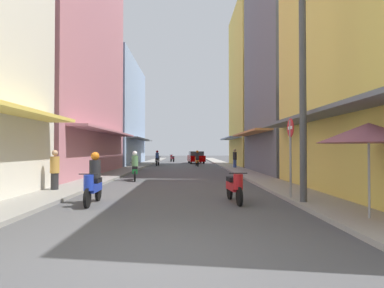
{
  "coord_description": "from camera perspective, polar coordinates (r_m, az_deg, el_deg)",
  "views": [
    {
      "loc": [
        0.37,
        -4.7,
        1.65
      ],
      "look_at": [
        0.64,
        12.69,
        1.96
      ],
      "focal_mm": 29.19,
      "sensor_mm": 36.0,
      "label": 1
    }
  ],
  "objects": [
    {
      "name": "building_left_mid",
      "position": [
        23.14,
        -23.63,
        16.86
      ],
      "size": [
        7.05,
        13.39,
        17.47
      ],
      "color": "#B7727F",
      "rests_on": "ground"
    },
    {
      "name": "building_left_far",
      "position": [
        35.76,
        -14.8,
        5.39
      ],
      "size": [
        7.05,
        13.42,
        11.27
      ],
      "color": "#8CA5CC",
      "rests_on": "ground"
    },
    {
      "name": "pedestrian_far",
      "position": [
        27.1,
        7.83,
        -2.72
      ],
      "size": [
        0.34,
        0.34,
        1.7
      ],
      "color": "#334C8C",
      "rests_on": "ground"
    },
    {
      "name": "sidewalk_right",
      "position": [
        27.9,
        7.36,
        -4.3
      ],
      "size": [
        1.65,
        61.75,
        0.12
      ],
      "primitive_type": "cube",
      "color": "#9E9991",
      "rests_on": "ground"
    },
    {
      "name": "vendor_umbrella",
      "position": [
        8.03,
        29.57,
        1.78
      ],
      "size": [
        2.22,
        2.22,
        2.25
      ],
      "color": "#99999E",
      "rests_on": "ground"
    },
    {
      "name": "building_right_mid",
      "position": [
        23.7,
        19.02,
        14.39
      ],
      "size": [
        7.05,
        9.4,
        15.88
      ],
      "color": "slate",
      "rests_on": "ground"
    },
    {
      "name": "motorbike_silver",
      "position": [
        32.07,
        -6.33,
        -2.73
      ],
      "size": [
        0.55,
        1.81,
        1.58
      ],
      "color": "black",
      "rests_on": "ground"
    },
    {
      "name": "motorbike_blue",
      "position": [
        9.96,
        -17.56,
        -6.43
      ],
      "size": [
        0.55,
        1.81,
        1.58
      ],
      "color": "black",
      "rests_on": "ground"
    },
    {
      "name": "ground_plane",
      "position": [
        27.62,
        -1.67,
        -4.47
      ],
      "size": [
        118.24,
        118.24,
        0.0
      ],
      "primitive_type": "plane",
      "color": "#4C4C4F"
    },
    {
      "name": "motorbike_orange",
      "position": [
        30.85,
        0.92,
        -2.8
      ],
      "size": [
        0.55,
        1.81,
        1.58
      ],
      "color": "black",
      "rests_on": "ground"
    },
    {
      "name": "utility_pole",
      "position": [
        9.96,
        19.58,
        10.98
      ],
      "size": [
        0.2,
        1.2,
        7.27
      ],
      "color": "#4C4C4F",
      "rests_on": "ground"
    },
    {
      "name": "parked_car",
      "position": [
        37.75,
        0.75,
        -2.43
      ],
      "size": [
        2.13,
        4.24,
        1.45
      ],
      "color": "#8C0000",
      "rests_on": "ground"
    },
    {
      "name": "motorbike_maroon",
      "position": [
        42.28,
        -3.64,
        -2.6
      ],
      "size": [
        0.75,
        1.74,
        0.96
      ],
      "color": "black",
      "rests_on": "ground"
    },
    {
      "name": "pedestrian_foreground",
      "position": [
        13.09,
        -23.79,
        -4.59
      ],
      "size": [
        0.34,
        0.34,
        1.64
      ],
      "color": "#262628",
      "rests_on": "ground"
    },
    {
      "name": "street_sign_no_entry",
      "position": [
        10.48,
        17.55,
        -0.61
      ],
      "size": [
        0.07,
        0.6,
        2.65
      ],
      "color": "gray",
      "rests_on": "ground"
    },
    {
      "name": "building_right_far",
      "position": [
        32.92,
        13.06,
        10.14
      ],
      "size": [
        7.05,
        9.01,
        16.05
      ],
      "color": "#EFD159",
      "rests_on": "ground"
    },
    {
      "name": "motorbike_red",
      "position": [
        9.84,
        7.78,
        -7.71
      ],
      "size": [
        0.55,
        1.81,
        0.96
      ],
      "color": "black",
      "rests_on": "ground"
    },
    {
      "name": "motorbike_green",
      "position": [
        17.0,
        -10.4,
        -4.21
      ],
      "size": [
        0.59,
        1.8,
        1.58
      ],
      "color": "black",
      "rests_on": "ground"
    },
    {
      "name": "sidewalk_left",
      "position": [
        28.02,
        -10.66,
        -4.28
      ],
      "size": [
        1.65,
        61.75,
        0.12
      ],
      "primitive_type": "cube",
      "color": "gray",
      "rests_on": "ground"
    }
  ]
}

